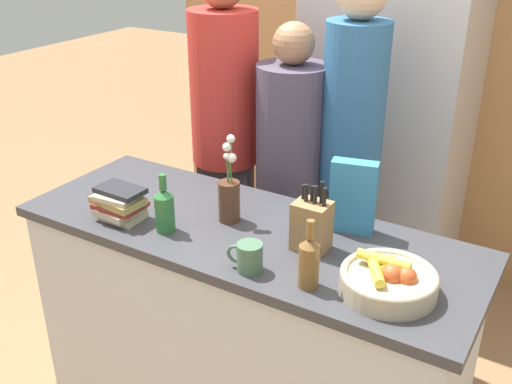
{
  "coord_description": "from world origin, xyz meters",
  "views": [
    {
      "loc": [
        1.07,
        -1.68,
        2.03
      ],
      "look_at": [
        0.0,
        0.08,
        1.05
      ],
      "focal_mm": 42.0,
      "sensor_mm": 36.0,
      "label": 1
    }
  ],
  "objects_px": {
    "knife_block": "(312,224)",
    "bottle_oil": "(309,261)",
    "refrigerator": "(387,118)",
    "coffee_mug": "(249,257)",
    "person_at_sink": "(225,130)",
    "person_in_red_tee": "(351,147)",
    "bottle_vinegar": "(165,209)",
    "flower_vase": "(229,196)",
    "book_stack": "(120,203)",
    "fruit_bowl": "(389,279)",
    "person_in_blue": "(290,172)",
    "cereal_box": "(353,197)"
  },
  "relations": [
    {
      "from": "knife_block",
      "to": "bottle_oil",
      "type": "height_order",
      "value": "knife_block"
    },
    {
      "from": "refrigerator",
      "to": "knife_block",
      "type": "xyz_separation_m",
      "value": [
        0.21,
        -1.34,
        0.03
      ]
    },
    {
      "from": "coffee_mug",
      "to": "person_at_sink",
      "type": "relative_size",
      "value": 0.07
    },
    {
      "from": "person_in_red_tee",
      "to": "bottle_vinegar",
      "type": "bearing_deg",
      "value": -123.99
    },
    {
      "from": "flower_vase",
      "to": "person_at_sink",
      "type": "relative_size",
      "value": 0.19
    },
    {
      "from": "book_stack",
      "to": "coffee_mug",
      "type": "bearing_deg",
      "value": -4.94
    },
    {
      "from": "flower_vase",
      "to": "person_in_red_tee",
      "type": "xyz_separation_m",
      "value": [
        0.21,
        0.68,
        0.02
      ]
    },
    {
      "from": "fruit_bowl",
      "to": "person_in_blue",
      "type": "distance_m",
      "value": 1.06
    },
    {
      "from": "bottle_oil",
      "to": "knife_block",
      "type": "bearing_deg",
      "value": 114.0
    },
    {
      "from": "bottle_vinegar",
      "to": "person_in_red_tee",
      "type": "distance_m",
      "value": 0.95
    },
    {
      "from": "knife_block",
      "to": "flower_vase",
      "type": "height_order",
      "value": "flower_vase"
    },
    {
      "from": "cereal_box",
      "to": "person_in_blue",
      "type": "height_order",
      "value": "person_in_blue"
    },
    {
      "from": "bottle_vinegar",
      "to": "coffee_mug",
      "type": "bearing_deg",
      "value": -9.77
    },
    {
      "from": "fruit_bowl",
      "to": "person_in_red_tee",
      "type": "bearing_deg",
      "value": 120.59
    },
    {
      "from": "knife_block",
      "to": "bottle_vinegar",
      "type": "distance_m",
      "value": 0.55
    },
    {
      "from": "knife_block",
      "to": "bottle_vinegar",
      "type": "height_order",
      "value": "knife_block"
    },
    {
      "from": "person_in_red_tee",
      "to": "fruit_bowl",
      "type": "bearing_deg",
      "value": -70.39
    },
    {
      "from": "book_stack",
      "to": "bottle_oil",
      "type": "xyz_separation_m",
      "value": [
        0.83,
        -0.03,
        0.03
      ]
    },
    {
      "from": "knife_block",
      "to": "person_at_sink",
      "type": "bearing_deg",
      "value": 141.67
    },
    {
      "from": "coffee_mug",
      "to": "book_stack",
      "type": "height_order",
      "value": "book_stack"
    },
    {
      "from": "flower_vase",
      "to": "book_stack",
      "type": "relative_size",
      "value": 1.67
    },
    {
      "from": "refrigerator",
      "to": "person_at_sink",
      "type": "relative_size",
      "value": 1.09
    },
    {
      "from": "cereal_box",
      "to": "person_in_blue",
      "type": "xyz_separation_m",
      "value": [
        -0.49,
        0.43,
        -0.17
      ]
    },
    {
      "from": "bottle_vinegar",
      "to": "book_stack",
      "type": "bearing_deg",
      "value": -175.28
    },
    {
      "from": "book_stack",
      "to": "person_in_blue",
      "type": "xyz_separation_m",
      "value": [
        0.31,
        0.81,
        -0.1
      ]
    },
    {
      "from": "flower_vase",
      "to": "coffee_mug",
      "type": "distance_m",
      "value": 0.37
    },
    {
      "from": "bottle_vinegar",
      "to": "person_in_blue",
      "type": "xyz_separation_m",
      "value": [
        0.11,
        0.8,
        -0.12
      ]
    },
    {
      "from": "flower_vase",
      "to": "person_at_sink",
      "type": "distance_m",
      "value": 0.74
    },
    {
      "from": "person_at_sink",
      "to": "person_in_red_tee",
      "type": "height_order",
      "value": "person_at_sink"
    },
    {
      "from": "person_at_sink",
      "to": "person_in_red_tee",
      "type": "bearing_deg",
      "value": -12.53
    },
    {
      "from": "knife_block",
      "to": "bottle_vinegar",
      "type": "relative_size",
      "value": 1.13
    },
    {
      "from": "fruit_bowl",
      "to": "book_stack",
      "type": "distance_m",
      "value": 1.07
    },
    {
      "from": "cereal_box",
      "to": "person_in_red_tee",
      "type": "distance_m",
      "value": 0.56
    },
    {
      "from": "bottle_oil",
      "to": "fruit_bowl",
      "type": "bearing_deg",
      "value": 24.07
    },
    {
      "from": "coffee_mug",
      "to": "person_in_red_tee",
      "type": "relative_size",
      "value": 0.07
    },
    {
      "from": "person_at_sink",
      "to": "bottle_oil",
      "type": "bearing_deg",
      "value": -62.97
    },
    {
      "from": "refrigerator",
      "to": "coffee_mug",
      "type": "relative_size",
      "value": 15.65
    },
    {
      "from": "fruit_bowl",
      "to": "person_at_sink",
      "type": "xyz_separation_m",
      "value": [
        -1.12,
        0.74,
        0.06
      ]
    },
    {
      "from": "knife_block",
      "to": "refrigerator",
      "type": "bearing_deg",
      "value": 99.0
    },
    {
      "from": "bottle_vinegar",
      "to": "knife_block",
      "type": "bearing_deg",
      "value": 18.13
    },
    {
      "from": "coffee_mug",
      "to": "bottle_vinegar",
      "type": "height_order",
      "value": "bottle_vinegar"
    },
    {
      "from": "cereal_box",
      "to": "bottle_vinegar",
      "type": "height_order",
      "value": "cereal_box"
    },
    {
      "from": "refrigerator",
      "to": "bottle_oil",
      "type": "xyz_separation_m",
      "value": [
        0.31,
        -1.56,
        0.02
      ]
    },
    {
      "from": "flower_vase",
      "to": "bottle_vinegar",
      "type": "xyz_separation_m",
      "value": [
        -0.16,
        -0.19,
        -0.01
      ]
    },
    {
      "from": "knife_block",
      "to": "flower_vase",
      "type": "distance_m",
      "value": 0.37
    },
    {
      "from": "cereal_box",
      "to": "person_in_blue",
      "type": "distance_m",
      "value": 0.68
    },
    {
      "from": "person_in_red_tee",
      "to": "book_stack",
      "type": "bearing_deg",
      "value": -134.09
    },
    {
      "from": "refrigerator",
      "to": "fruit_bowl",
      "type": "bearing_deg",
      "value": -69.64
    },
    {
      "from": "coffee_mug",
      "to": "person_in_blue",
      "type": "xyz_separation_m",
      "value": [
        -0.31,
        0.87,
        -0.08
      ]
    },
    {
      "from": "knife_block",
      "to": "coffee_mug",
      "type": "bearing_deg",
      "value": -114.85
    }
  ]
}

